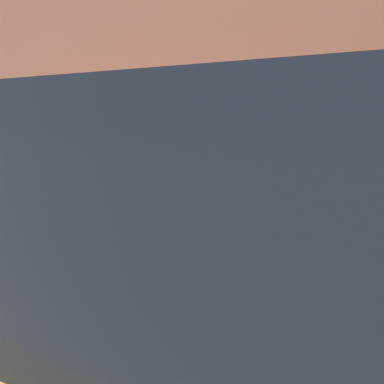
# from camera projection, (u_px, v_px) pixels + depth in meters

# --- Properties ---
(sidewalk) EXTENTS (24.00, 2.80, 0.14)m
(sidewalk) POSITION_uv_depth(u_px,v_px,m) (244.00, 265.00, 4.24)
(sidewalk) COLOR #ADAAA3
(sidewalk) RESTS_ON ground_plane
(building_facade) EXTENTS (24.00, 0.30, 5.54)m
(building_facade) POSITION_uv_depth(u_px,v_px,m) (295.00, 44.00, 5.39)
(building_facade) COLOR #935642
(building_facade) RESTS_ON ground_plane
(parking_meter) EXTENTS (0.23, 0.15, 1.50)m
(parking_meter) POSITION_uv_depth(u_px,v_px,m) (192.00, 174.00, 2.97)
(parking_meter) COLOR #2D2D30
(parking_meter) RESTS_ON sidewalk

